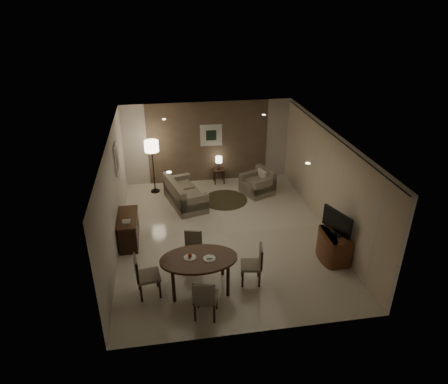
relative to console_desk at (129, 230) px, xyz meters
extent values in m
cube|color=beige|center=(2.49, 0.00, -0.38)|extent=(5.50, 7.00, 0.00)
cube|color=white|center=(2.49, 0.00, 2.33)|extent=(5.50, 7.00, 0.00)
cube|color=brown|center=(2.49, 3.50, 0.98)|extent=(5.50, 0.00, 2.70)
cube|color=beige|center=(-0.26, 0.00, 0.98)|extent=(0.00, 7.00, 2.70)
cube|color=beige|center=(5.24, 0.00, 0.98)|extent=(0.00, 7.00, 2.70)
cube|color=brown|center=(2.49, 3.48, 0.98)|extent=(3.96, 0.03, 2.70)
cylinder|color=black|center=(5.17, 0.00, 2.27)|extent=(0.03, 6.80, 0.03)
cube|color=silver|center=(2.59, 3.46, 1.23)|extent=(0.72, 0.03, 0.72)
cube|color=black|center=(2.59, 3.44, 1.23)|extent=(0.34, 0.01, 0.34)
cube|color=silver|center=(-0.23, 1.20, 1.48)|extent=(0.03, 0.60, 0.80)
cube|color=gray|center=(-0.21, 1.20, 1.48)|extent=(0.01, 0.46, 0.64)
cylinder|color=white|center=(1.09, -1.80, 2.31)|extent=(0.10, 0.10, 0.01)
cylinder|color=white|center=(3.89, -1.80, 2.31)|extent=(0.10, 0.10, 0.01)
cylinder|color=white|center=(1.09, 1.80, 2.31)|extent=(0.10, 0.10, 0.01)
cylinder|color=white|center=(3.89, 1.80, 2.31)|extent=(0.10, 0.10, 0.01)
cylinder|color=white|center=(1.41, -1.99, 0.41)|extent=(0.26, 0.26, 0.02)
cylinder|color=white|center=(1.81, -2.09, 0.41)|extent=(0.26, 0.26, 0.02)
sphere|color=#A42F12|center=(1.41, -1.99, 0.46)|extent=(0.09, 0.09, 0.09)
cube|color=white|center=(1.81, -2.09, 0.43)|extent=(0.12, 0.08, 0.03)
cylinder|color=#3E3822|center=(2.80, 1.90, -0.37)|extent=(1.38, 1.38, 0.01)
camera|label=1|loc=(1.02, -8.91, 5.43)|focal=32.00mm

